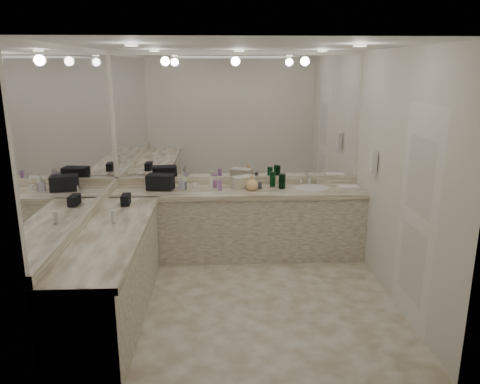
{
  "coord_description": "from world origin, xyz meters",
  "views": [
    {
      "loc": [
        -0.25,
        -4.55,
        2.42
      ],
      "look_at": [
        -0.02,
        0.4,
        1.08
      ],
      "focal_mm": 35.0,
      "sensor_mm": 36.0,
      "label": 1
    }
  ],
  "objects_px": {
    "soap_bottle_b": "(182,182)",
    "wall_phone": "(374,161)",
    "sink": "(312,189)",
    "black_toiletry_bag": "(160,182)",
    "hand_towel": "(349,188)",
    "cream_cosmetic_case": "(243,182)",
    "soap_bottle_c": "(252,183)",
    "soap_bottle_a": "(183,181)"
  },
  "relations": [
    {
      "from": "wall_phone",
      "to": "soap_bottle_c",
      "type": "xyz_separation_m",
      "value": [
        -1.38,
        0.44,
        -0.35
      ]
    },
    {
      "from": "sink",
      "to": "hand_towel",
      "type": "xyz_separation_m",
      "value": [
        0.45,
        -0.08,
        0.03
      ]
    },
    {
      "from": "soap_bottle_b",
      "to": "sink",
      "type": "bearing_deg",
      "value": -0.92
    },
    {
      "from": "hand_towel",
      "to": "soap_bottle_b",
      "type": "bearing_deg",
      "value": 177.14
    },
    {
      "from": "hand_towel",
      "to": "soap_bottle_a",
      "type": "xyz_separation_m",
      "value": [
        -2.1,
        0.11,
        0.09
      ]
    },
    {
      "from": "sink",
      "to": "soap_bottle_c",
      "type": "height_order",
      "value": "soap_bottle_c"
    },
    {
      "from": "hand_towel",
      "to": "soap_bottle_a",
      "type": "height_order",
      "value": "soap_bottle_a"
    },
    {
      "from": "cream_cosmetic_case",
      "to": "soap_bottle_b",
      "type": "relative_size",
      "value": 1.5
    },
    {
      "from": "sink",
      "to": "soap_bottle_c",
      "type": "xyz_separation_m",
      "value": [
        -0.78,
        -0.06,
        0.1
      ]
    },
    {
      "from": "sink",
      "to": "soap_bottle_c",
      "type": "relative_size",
      "value": 2.27
    },
    {
      "from": "soap_bottle_b",
      "to": "wall_phone",
      "type": "bearing_deg",
      "value": -13.08
    },
    {
      "from": "soap_bottle_b",
      "to": "black_toiletry_bag",
      "type": "bearing_deg",
      "value": 177.88
    },
    {
      "from": "cream_cosmetic_case",
      "to": "soap_bottle_c",
      "type": "bearing_deg",
      "value": -70.2
    },
    {
      "from": "wall_phone",
      "to": "cream_cosmetic_case",
      "type": "bearing_deg",
      "value": 159.44
    },
    {
      "from": "sink",
      "to": "soap_bottle_b",
      "type": "xyz_separation_m",
      "value": [
        -1.66,
        0.03,
        0.1
      ]
    },
    {
      "from": "wall_phone",
      "to": "soap_bottle_c",
      "type": "relative_size",
      "value": 1.24
    },
    {
      "from": "sink",
      "to": "cream_cosmetic_case",
      "type": "bearing_deg",
      "value": 176.17
    },
    {
      "from": "sink",
      "to": "black_toiletry_bag",
      "type": "height_order",
      "value": "black_toiletry_bag"
    },
    {
      "from": "sink",
      "to": "hand_towel",
      "type": "height_order",
      "value": "hand_towel"
    },
    {
      "from": "hand_towel",
      "to": "soap_bottle_c",
      "type": "bearing_deg",
      "value": 179.1
    },
    {
      "from": "wall_phone",
      "to": "hand_towel",
      "type": "height_order",
      "value": "wall_phone"
    },
    {
      "from": "wall_phone",
      "to": "soap_bottle_b",
      "type": "height_order",
      "value": "wall_phone"
    },
    {
      "from": "wall_phone",
      "to": "black_toiletry_bag",
      "type": "bearing_deg",
      "value": 168.07
    },
    {
      "from": "black_toiletry_bag",
      "to": "hand_towel",
      "type": "distance_m",
      "value": 2.39
    },
    {
      "from": "wall_phone",
      "to": "sink",
      "type": "bearing_deg",
      "value": 140.43
    },
    {
      "from": "black_toiletry_bag",
      "to": "soap_bottle_b",
      "type": "relative_size",
      "value": 1.79
    },
    {
      "from": "sink",
      "to": "soap_bottle_a",
      "type": "bearing_deg",
      "value": 179.09
    },
    {
      "from": "sink",
      "to": "hand_towel",
      "type": "relative_size",
      "value": 1.69
    },
    {
      "from": "black_toiletry_bag",
      "to": "soap_bottle_c",
      "type": "height_order",
      "value": "soap_bottle_c"
    },
    {
      "from": "black_toiletry_bag",
      "to": "cream_cosmetic_case",
      "type": "relative_size",
      "value": 1.19
    },
    {
      "from": "sink",
      "to": "soap_bottle_a",
      "type": "xyz_separation_m",
      "value": [
        -1.65,
        0.03,
        0.11
      ]
    },
    {
      "from": "wall_phone",
      "to": "hand_towel",
      "type": "relative_size",
      "value": 0.92
    },
    {
      "from": "soap_bottle_a",
      "to": "hand_towel",
      "type": "bearing_deg",
      "value": -2.86
    },
    {
      "from": "soap_bottle_c",
      "to": "soap_bottle_b",
      "type": "bearing_deg",
      "value": 174.43
    },
    {
      "from": "sink",
      "to": "black_toiletry_bag",
      "type": "xyz_separation_m",
      "value": [
        -1.94,
        0.04,
        0.1
      ]
    },
    {
      "from": "wall_phone",
      "to": "soap_bottle_c",
      "type": "bearing_deg",
      "value": 162.33
    },
    {
      "from": "black_toiletry_bag",
      "to": "soap_bottle_a",
      "type": "bearing_deg",
      "value": -2.12
    },
    {
      "from": "hand_towel",
      "to": "soap_bottle_c",
      "type": "height_order",
      "value": "soap_bottle_c"
    },
    {
      "from": "black_toiletry_bag",
      "to": "soap_bottle_a",
      "type": "distance_m",
      "value": 0.29
    },
    {
      "from": "cream_cosmetic_case",
      "to": "soap_bottle_a",
      "type": "height_order",
      "value": "soap_bottle_a"
    },
    {
      "from": "wall_phone",
      "to": "black_toiletry_bag",
      "type": "height_order",
      "value": "wall_phone"
    },
    {
      "from": "sink",
      "to": "black_toiletry_bag",
      "type": "relative_size",
      "value": 1.34
    }
  ]
}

